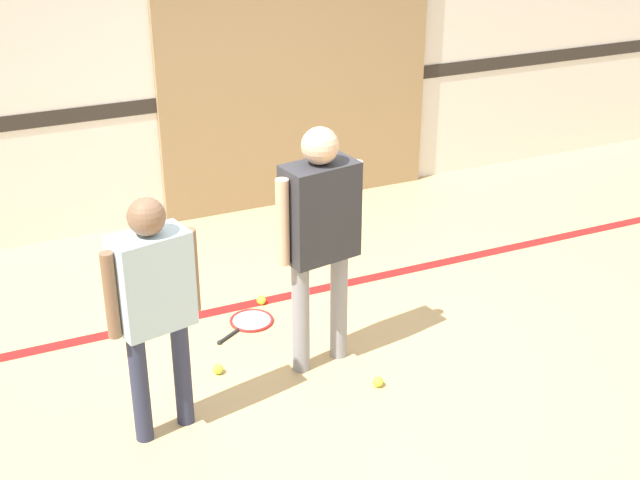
{
  "coord_description": "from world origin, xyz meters",
  "views": [
    {
      "loc": [
        -2.03,
        -4.31,
        3.13
      ],
      "look_at": [
        -0.08,
        0.03,
        0.85
      ],
      "focal_mm": 50.0,
      "sensor_mm": 36.0,
      "label": 1
    }
  ],
  "objects_px": {
    "tennis_ball_by_spare_racket": "(261,300)",
    "tennis_ball_stray_left": "(218,369)",
    "person_instructor": "(320,224)",
    "person_student_left": "(154,294)",
    "racket_spare_on_floor": "(250,321)",
    "tennis_ball_near_instructor": "(378,382)"
  },
  "relations": [
    {
      "from": "person_instructor",
      "to": "person_student_left",
      "type": "xyz_separation_m",
      "value": [
        -1.08,
        -0.27,
        -0.09
      ]
    },
    {
      "from": "person_instructor",
      "to": "racket_spare_on_floor",
      "type": "xyz_separation_m",
      "value": [
        -0.24,
        0.63,
        -0.95
      ]
    },
    {
      "from": "racket_spare_on_floor",
      "to": "tennis_ball_by_spare_racket",
      "type": "relative_size",
      "value": 7.81
    },
    {
      "from": "person_instructor",
      "to": "tennis_ball_by_spare_racket",
      "type": "distance_m",
      "value": 1.25
    },
    {
      "from": "person_student_left",
      "to": "tennis_ball_by_spare_racket",
      "type": "relative_size",
      "value": 21.4
    },
    {
      "from": "person_instructor",
      "to": "person_student_left",
      "type": "relative_size",
      "value": 1.1
    },
    {
      "from": "person_student_left",
      "to": "tennis_ball_by_spare_racket",
      "type": "bearing_deg",
      "value": 35.85
    },
    {
      "from": "person_student_left",
      "to": "tennis_ball_near_instructor",
      "type": "xyz_separation_m",
      "value": [
        1.29,
        -0.12,
        -0.84
      ]
    },
    {
      "from": "person_instructor",
      "to": "person_student_left",
      "type": "bearing_deg",
      "value": -175.29
    },
    {
      "from": "racket_spare_on_floor",
      "to": "person_instructor",
      "type": "bearing_deg",
      "value": 79.03
    },
    {
      "from": "tennis_ball_near_instructor",
      "to": "tennis_ball_by_spare_racket",
      "type": "xyz_separation_m",
      "value": [
        -0.29,
        1.23,
        0.0
      ]
    },
    {
      "from": "racket_spare_on_floor",
      "to": "tennis_ball_by_spare_racket",
      "type": "xyz_separation_m",
      "value": [
        0.16,
        0.21,
        0.02
      ]
    },
    {
      "from": "person_student_left",
      "to": "racket_spare_on_floor",
      "type": "bearing_deg",
      "value": 34.97
    },
    {
      "from": "person_instructor",
      "to": "racket_spare_on_floor",
      "type": "relative_size",
      "value": 3.01
    },
    {
      "from": "racket_spare_on_floor",
      "to": "tennis_ball_near_instructor",
      "type": "height_order",
      "value": "tennis_ball_near_instructor"
    },
    {
      "from": "tennis_ball_stray_left",
      "to": "tennis_ball_by_spare_racket",
      "type": "bearing_deg",
      "value": 51.86
    },
    {
      "from": "person_instructor",
      "to": "racket_spare_on_floor",
      "type": "distance_m",
      "value": 1.17
    },
    {
      "from": "tennis_ball_by_spare_racket",
      "to": "tennis_ball_stray_left",
      "type": "xyz_separation_m",
      "value": [
        -0.55,
        -0.7,
        0.0
      ]
    },
    {
      "from": "tennis_ball_near_instructor",
      "to": "tennis_ball_stray_left",
      "type": "xyz_separation_m",
      "value": [
        -0.84,
        0.53,
        0.0
      ]
    },
    {
      "from": "person_instructor",
      "to": "tennis_ball_near_instructor",
      "type": "bearing_deg",
      "value": -71.44
    },
    {
      "from": "person_instructor",
      "to": "tennis_ball_stray_left",
      "type": "relative_size",
      "value": 23.53
    },
    {
      "from": "racket_spare_on_floor",
      "to": "tennis_ball_by_spare_racket",
      "type": "height_order",
      "value": "tennis_ball_by_spare_racket"
    }
  ]
}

